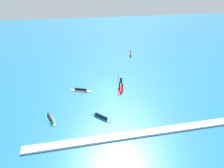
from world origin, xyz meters
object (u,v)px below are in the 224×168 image
surfer_on_red_board (121,87)px  marker_buoy (130,55)px  surfer_on_blue_board (101,117)px  surfer_on_white_board (81,90)px  surfer_on_teal_board (50,119)px

surfer_on_red_board → marker_buoy: size_ratio=2.38×
surfer_on_red_board → marker_buoy: surfer_on_red_board is taller
surfer_on_blue_board → surfer_on_red_board: size_ratio=0.72×
surfer_on_blue_board → surfer_on_red_board: surfer_on_red_board is taller
surfer_on_blue_board → surfer_on_red_board: bearing=-72.7°
surfer_on_white_board → surfer_on_blue_board: 6.70m
surfer_on_white_board → surfer_on_teal_board: (-3.64, -5.79, 0.01)m
marker_buoy → surfer_on_white_board: bearing=-130.5°
surfer_on_teal_board → surfer_on_red_board: bearing=101.7°
surfer_on_teal_board → surfer_on_red_board: surfer_on_red_board is taller
surfer_on_white_board → surfer_on_teal_board: size_ratio=1.08×
surfer_on_blue_board → surfer_on_red_board: (3.65, 5.80, 0.28)m
surfer_on_blue_board → surfer_on_teal_board: (-5.17, 0.73, -0.01)m
surfer_on_red_board → marker_buoy: bearing=179.2°
surfer_on_white_board → surfer_on_red_board: 5.24m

